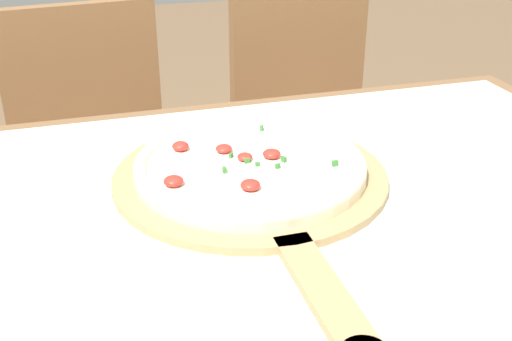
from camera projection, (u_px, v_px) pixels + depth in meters
name	position (u px, v px, depth m)	size (l,w,h in m)	color
dining_table	(316.00, 291.00, 0.90)	(1.19, 0.96, 0.76)	brown
towel_cloth	(320.00, 221.00, 0.85)	(1.11, 0.88, 0.00)	silver
pizza_peel	(254.00, 183.00, 0.93)	(0.41, 0.62, 0.01)	tan
pizza	(250.00, 165.00, 0.94)	(0.34, 0.34, 0.03)	beige
chair_left	(97.00, 164.00, 1.58)	(0.44, 0.44, 0.89)	brown
chair_right	(311.00, 138.00, 1.72)	(0.43, 0.43, 0.89)	brown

